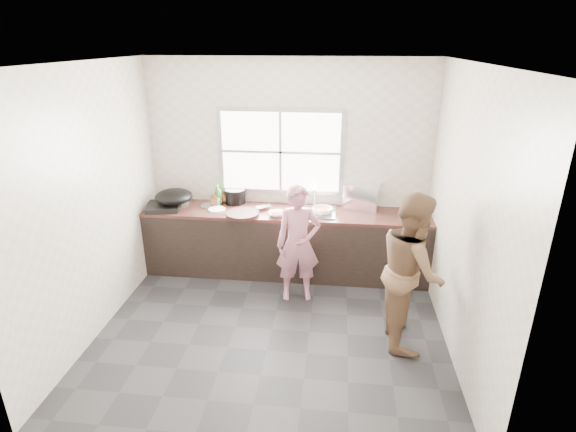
# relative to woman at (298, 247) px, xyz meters

# --- Properties ---
(floor) EXTENTS (3.60, 3.20, 0.01)m
(floor) POSITION_rel_woman_xyz_m (-0.21, -0.68, -0.66)
(floor) COLOR #262628
(floor) RESTS_ON ground
(ceiling) EXTENTS (3.60, 3.20, 0.01)m
(ceiling) POSITION_rel_woman_xyz_m (-0.21, -0.68, 2.05)
(ceiling) COLOR silver
(ceiling) RESTS_ON wall_back
(wall_back) EXTENTS (3.60, 0.01, 2.70)m
(wall_back) POSITION_rel_woman_xyz_m (-0.21, 0.92, 0.70)
(wall_back) COLOR beige
(wall_back) RESTS_ON ground
(wall_left) EXTENTS (0.01, 3.20, 2.70)m
(wall_left) POSITION_rel_woman_xyz_m (-2.02, -0.68, 0.70)
(wall_left) COLOR beige
(wall_left) RESTS_ON ground
(wall_right) EXTENTS (0.01, 3.20, 2.70)m
(wall_right) POSITION_rel_woman_xyz_m (1.59, -0.68, 0.70)
(wall_right) COLOR beige
(wall_right) RESTS_ON ground
(wall_front) EXTENTS (3.60, 0.01, 2.70)m
(wall_front) POSITION_rel_woman_xyz_m (-0.21, -2.29, 0.70)
(wall_front) COLOR silver
(wall_front) RESTS_ON ground
(cabinet) EXTENTS (3.60, 0.62, 0.82)m
(cabinet) POSITION_rel_woman_xyz_m (-0.21, 0.61, -0.24)
(cabinet) COLOR black
(cabinet) RESTS_ON floor
(countertop) EXTENTS (3.60, 0.64, 0.04)m
(countertop) POSITION_rel_woman_xyz_m (-0.21, 0.61, 0.19)
(countertop) COLOR #3C1E18
(countertop) RESTS_ON cabinet
(sink) EXTENTS (0.55, 0.45, 0.02)m
(sink) POSITION_rel_woman_xyz_m (0.14, 0.61, 0.21)
(sink) COLOR silver
(sink) RESTS_ON countertop
(faucet) EXTENTS (0.02, 0.02, 0.30)m
(faucet) POSITION_rel_woman_xyz_m (0.14, 0.81, 0.36)
(faucet) COLOR silver
(faucet) RESTS_ON countertop
(window_frame) EXTENTS (1.60, 0.05, 1.10)m
(window_frame) POSITION_rel_woman_xyz_m (-0.31, 0.91, 0.90)
(window_frame) COLOR #9EA0A5
(window_frame) RESTS_ON wall_back
(window_glazing) EXTENTS (1.50, 0.01, 1.00)m
(window_glazing) POSITION_rel_woman_xyz_m (-0.31, 0.88, 0.90)
(window_glazing) COLOR white
(window_glazing) RESTS_ON window_frame
(woman) EXTENTS (0.53, 0.39, 1.31)m
(woman) POSITION_rel_woman_xyz_m (0.00, 0.00, 0.00)
(woman) COLOR #B86E80
(woman) RESTS_ON floor
(person_side) EXTENTS (0.64, 0.80, 1.58)m
(person_side) POSITION_rel_woman_xyz_m (1.17, -0.66, 0.14)
(person_side) COLOR brown
(person_side) RESTS_ON floor
(cutting_board) EXTENTS (0.46, 0.46, 0.04)m
(cutting_board) POSITION_rel_woman_xyz_m (-0.73, 0.40, 0.23)
(cutting_board) COLOR black
(cutting_board) RESTS_ON countertop
(cleaver) EXTENTS (0.22, 0.20, 0.01)m
(cleaver) POSITION_rel_woman_xyz_m (-0.51, 0.63, 0.25)
(cleaver) COLOR silver
(cleaver) RESTS_ON cutting_board
(bowl_mince) EXTENTS (0.26, 0.26, 0.05)m
(bowl_mince) POSITION_rel_woman_xyz_m (-0.30, 0.44, 0.23)
(bowl_mince) COLOR white
(bowl_mince) RESTS_ON countertop
(bowl_crabs) EXTENTS (0.26, 0.26, 0.07)m
(bowl_crabs) POSITION_rel_woman_xyz_m (0.25, 0.57, 0.24)
(bowl_crabs) COLOR white
(bowl_crabs) RESTS_ON countertop
(bowl_held) EXTENTS (0.22, 0.22, 0.06)m
(bowl_held) POSITION_rel_woman_xyz_m (0.19, 0.45, 0.23)
(bowl_held) COLOR silver
(bowl_held) RESTS_ON countertop
(black_pot) EXTENTS (0.27, 0.27, 0.19)m
(black_pot) POSITION_rel_woman_xyz_m (-0.91, 0.84, 0.30)
(black_pot) COLOR black
(black_pot) RESTS_ON countertop
(plate_food) EXTENTS (0.26, 0.26, 0.02)m
(plate_food) POSITION_rel_woman_xyz_m (-1.09, 0.55, 0.22)
(plate_food) COLOR white
(plate_food) RESTS_ON countertop
(bottle_green) EXTENTS (0.11, 0.11, 0.27)m
(bottle_green) POSITION_rel_woman_xyz_m (-1.13, 0.77, 0.34)
(bottle_green) COLOR #2E7A28
(bottle_green) RESTS_ON countertop
(bottle_brown_tall) EXTENTS (0.10, 0.10, 0.18)m
(bottle_brown_tall) POSITION_rel_woman_xyz_m (-1.16, 0.69, 0.30)
(bottle_brown_tall) COLOR #4C2D13
(bottle_brown_tall) RESTS_ON countertop
(bottle_brown_short) EXTENTS (0.15, 0.15, 0.15)m
(bottle_brown_short) POSITION_rel_woman_xyz_m (-1.06, 0.84, 0.28)
(bottle_brown_short) COLOR #4F2713
(bottle_brown_short) RESTS_ON countertop
(glass_jar) EXTENTS (0.08, 0.08, 0.10)m
(glass_jar) POSITION_rel_woman_xyz_m (-1.13, 0.73, 0.26)
(glass_jar) COLOR silver
(glass_jar) RESTS_ON countertop
(burner) EXTENTS (0.48, 0.48, 0.06)m
(burner) POSITION_rel_woman_xyz_m (-1.78, 0.52, 0.24)
(burner) COLOR black
(burner) RESTS_ON countertop
(wok) EXTENTS (0.52, 0.52, 0.18)m
(wok) POSITION_rel_woman_xyz_m (-1.65, 0.57, 0.36)
(wok) COLOR black
(wok) RESTS_ON burner
(dish_rack) EXTENTS (0.50, 0.41, 0.33)m
(dish_rack) POSITION_rel_woman_xyz_m (0.75, 0.84, 0.37)
(dish_rack) COLOR white
(dish_rack) RESTS_ON countertop
(pot_lid_left) EXTENTS (0.32, 0.32, 0.01)m
(pot_lid_left) POSITION_rel_woman_xyz_m (-1.62, 0.68, 0.21)
(pot_lid_left) COLOR #B1B4B8
(pot_lid_left) RESTS_ON countertop
(pot_lid_right) EXTENTS (0.32, 0.32, 0.01)m
(pot_lid_right) POSITION_rel_woman_xyz_m (-1.21, 0.68, 0.21)
(pot_lid_right) COLOR #B1B5B8
(pot_lid_right) RESTS_ON countertop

